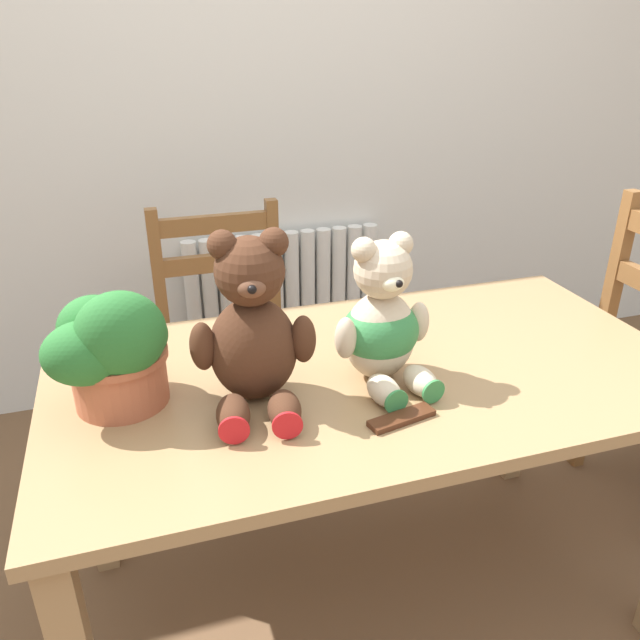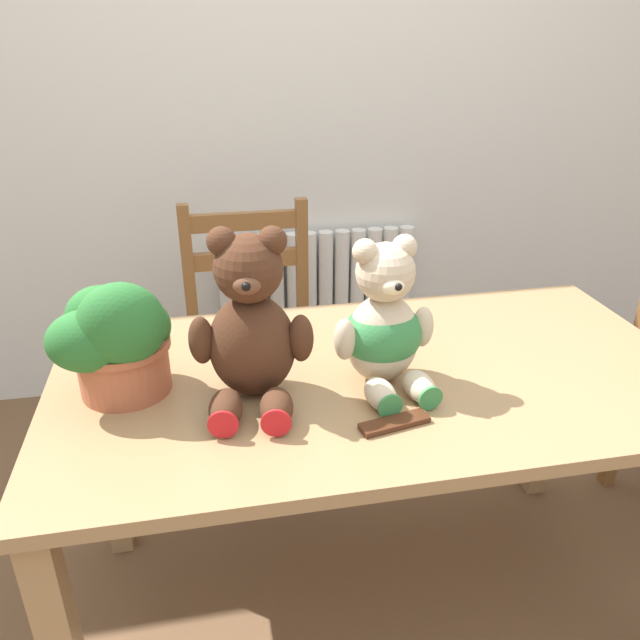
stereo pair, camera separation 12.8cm
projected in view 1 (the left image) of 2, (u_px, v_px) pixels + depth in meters
wall_back at (247, 63)px, 2.28m from camera, size 8.00×0.04×2.60m
radiator at (285, 315)px, 2.68m from camera, size 0.83×0.10×0.67m
dining_table at (371, 405)px, 1.46m from camera, size 1.44×0.76×0.72m
wooden_chair_behind at (228, 342)px, 2.13m from camera, size 0.44×0.39×0.89m
teddy_bear_left at (253, 331)px, 1.24m from camera, size 0.26×0.27×0.36m
teddy_bear_right at (381, 324)px, 1.33m from camera, size 0.23×0.25×0.33m
potted_plant at (112, 348)px, 1.22m from camera, size 0.24×0.22×0.27m
chocolate_bar at (402, 418)px, 1.23m from camera, size 0.15×0.07×0.01m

